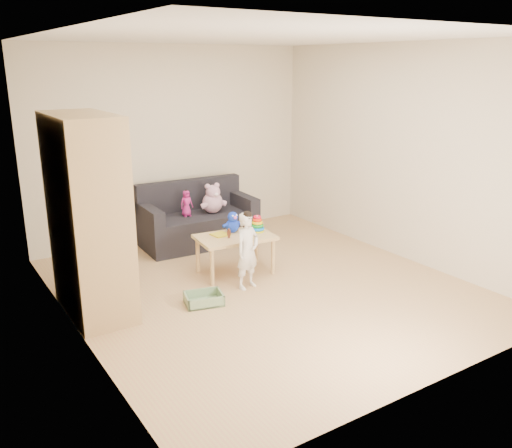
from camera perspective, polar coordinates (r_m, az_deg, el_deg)
room at (r=5.59m, az=0.96°, el=5.70°), size 4.50×4.50×4.50m
wardrobe at (r=5.35m, az=-17.24°, el=0.72°), size 0.53×1.07×1.93m
sofa at (r=7.33m, az=-6.05°, el=-0.52°), size 1.53×0.82×0.42m
play_table at (r=6.28m, az=-2.20°, el=-3.23°), size 0.92×0.64×0.46m
storage_bin at (r=5.58m, az=-5.51°, el=-7.82°), size 0.44×0.37×0.11m
toddler at (r=5.82m, az=-0.90°, el=-2.96°), size 0.34×0.27×0.82m
pink_bear at (r=7.27m, az=-4.61°, el=2.50°), size 0.36×0.33×0.34m
doll at (r=7.14m, az=-7.33°, el=2.15°), size 0.17×0.12×0.34m
ring_stacker at (r=6.33m, az=0.13°, el=-0.13°), size 0.17×0.17×0.19m
brown_bottle at (r=6.37m, az=-1.02°, el=0.17°), size 0.08×0.08×0.23m
blue_plush at (r=6.31m, az=-2.51°, el=0.25°), size 0.21×0.17×0.25m
wooden_figure at (r=6.11m, az=-2.87°, el=-0.98°), size 0.06×0.05×0.12m
yellow_book at (r=6.24m, az=-3.81°, el=-1.11°), size 0.20×0.20×0.01m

